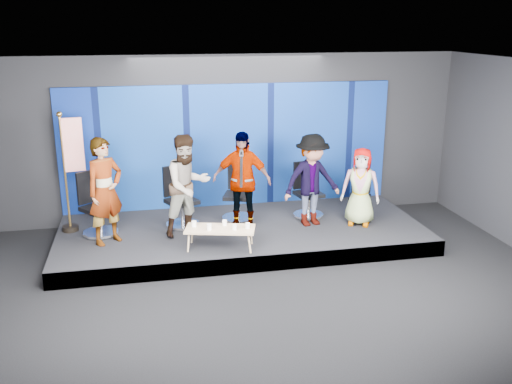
{
  "coord_description": "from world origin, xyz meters",
  "views": [
    {
      "loc": [
        -1.84,
        -7.78,
        4.17
      ],
      "look_at": [
        0.26,
        2.4,
        1.02
      ],
      "focal_mm": 40.0,
      "sensor_mm": 36.0,
      "label": 1
    }
  ],
  "objects_px": {
    "mug_c": "(225,223)",
    "chair_e": "(360,201)",
    "mug_e": "(248,226)",
    "panelist_d": "(312,180)",
    "chair_d": "(307,199)",
    "panelist_a": "(105,191)",
    "coffee_table": "(220,230)",
    "mug_b": "(209,227)",
    "flag_stand": "(71,169)",
    "chair_c": "(238,201)",
    "panelist_b": "(188,185)",
    "panelist_c": "(242,180)",
    "chair_a": "(97,214)",
    "chair_b": "(181,207)",
    "panelist_e": "(361,187)",
    "mug_d": "(235,227)",
    "mug_a": "(194,224)"
  },
  "relations": [
    {
      "from": "mug_d",
      "to": "flag_stand",
      "type": "bearing_deg",
      "value": 150.7
    },
    {
      "from": "chair_d",
      "to": "mug_e",
      "type": "distance_m",
      "value": 2.11
    },
    {
      "from": "panelist_c",
      "to": "coffee_table",
      "type": "height_order",
      "value": "panelist_c"
    },
    {
      "from": "panelist_d",
      "to": "coffee_table",
      "type": "bearing_deg",
      "value": -166.54
    },
    {
      "from": "chair_d",
      "to": "panelist_d",
      "type": "xyz_separation_m",
      "value": [
        -0.08,
        -0.5,
        0.54
      ]
    },
    {
      "from": "panelist_c",
      "to": "panelist_a",
      "type": "bearing_deg",
      "value": -154.79
    },
    {
      "from": "panelist_c",
      "to": "chair_a",
      "type": "bearing_deg",
      "value": -165.12
    },
    {
      "from": "panelist_d",
      "to": "mug_c",
      "type": "height_order",
      "value": "panelist_d"
    },
    {
      "from": "chair_a",
      "to": "panelist_e",
      "type": "height_order",
      "value": "panelist_e"
    },
    {
      "from": "chair_e",
      "to": "coffee_table",
      "type": "height_order",
      "value": "chair_e"
    },
    {
      "from": "chair_e",
      "to": "mug_d",
      "type": "distance_m",
      "value": 3.09
    },
    {
      "from": "chair_c",
      "to": "chair_e",
      "type": "height_order",
      "value": "chair_c"
    },
    {
      "from": "chair_b",
      "to": "chair_c",
      "type": "xyz_separation_m",
      "value": [
        1.17,
        0.15,
        -0.0
      ]
    },
    {
      "from": "panelist_b",
      "to": "panelist_a",
      "type": "bearing_deg",
      "value": 160.15
    },
    {
      "from": "panelist_d",
      "to": "chair_b",
      "type": "bearing_deg",
      "value": 159.37
    },
    {
      "from": "chair_e",
      "to": "mug_c",
      "type": "height_order",
      "value": "chair_e"
    },
    {
      "from": "chair_a",
      "to": "mug_b",
      "type": "bearing_deg",
      "value": -68.91
    },
    {
      "from": "mug_e",
      "to": "mug_a",
      "type": "bearing_deg",
      "value": 163.37
    },
    {
      "from": "chair_a",
      "to": "mug_d",
      "type": "bearing_deg",
      "value": -65.71
    },
    {
      "from": "mug_e",
      "to": "panelist_d",
      "type": "bearing_deg",
      "value": 33.55
    },
    {
      "from": "mug_b",
      "to": "flag_stand",
      "type": "relative_size",
      "value": 0.05
    },
    {
      "from": "chair_d",
      "to": "chair_c",
      "type": "bearing_deg",
      "value": 165.47
    },
    {
      "from": "chair_d",
      "to": "panelist_a",
      "type": "bearing_deg",
      "value": 179.23
    },
    {
      "from": "panelist_e",
      "to": "mug_a",
      "type": "distance_m",
      "value": 3.36
    },
    {
      "from": "panelist_d",
      "to": "chair_a",
      "type": "bearing_deg",
      "value": 165.38
    },
    {
      "from": "mug_c",
      "to": "chair_e",
      "type": "bearing_deg",
      "value": 19.15
    },
    {
      "from": "mug_e",
      "to": "coffee_table",
      "type": "bearing_deg",
      "value": 166.98
    },
    {
      "from": "mug_a",
      "to": "mug_b",
      "type": "height_order",
      "value": "mug_b"
    },
    {
      "from": "chair_b",
      "to": "coffee_table",
      "type": "distance_m",
      "value": 1.43
    },
    {
      "from": "coffee_table",
      "to": "mug_c",
      "type": "relative_size",
      "value": 13.47
    },
    {
      "from": "chair_e",
      "to": "mug_e",
      "type": "height_order",
      "value": "chair_e"
    },
    {
      "from": "panelist_b",
      "to": "mug_d",
      "type": "xyz_separation_m",
      "value": [
        0.71,
        -0.94,
        -0.53
      ]
    },
    {
      "from": "chair_b",
      "to": "mug_c",
      "type": "height_order",
      "value": "chair_b"
    },
    {
      "from": "mug_b",
      "to": "mug_e",
      "type": "relative_size",
      "value": 1.08
    },
    {
      "from": "mug_b",
      "to": "panelist_c",
      "type": "bearing_deg",
      "value": 52.72
    },
    {
      "from": "chair_a",
      "to": "chair_b",
      "type": "height_order",
      "value": "chair_a"
    },
    {
      "from": "chair_b",
      "to": "mug_a",
      "type": "bearing_deg",
      "value": -107.21
    },
    {
      "from": "chair_b",
      "to": "panelist_e",
      "type": "height_order",
      "value": "panelist_e"
    },
    {
      "from": "chair_c",
      "to": "flag_stand",
      "type": "distance_m",
      "value": 3.26
    },
    {
      "from": "mug_b",
      "to": "mug_c",
      "type": "bearing_deg",
      "value": 29.99
    },
    {
      "from": "panelist_d",
      "to": "chair_c",
      "type": "bearing_deg",
      "value": 145.39
    },
    {
      "from": "panelist_d",
      "to": "mug_e",
      "type": "xyz_separation_m",
      "value": [
        -1.45,
        -0.96,
        -0.48
      ]
    },
    {
      "from": "panelist_b",
      "to": "mug_e",
      "type": "xyz_separation_m",
      "value": [
        0.95,
        -0.91,
        -0.53
      ]
    },
    {
      "from": "chair_d",
      "to": "flag_stand",
      "type": "xyz_separation_m",
      "value": [
        -4.56,
        0.09,
        0.85
      ]
    },
    {
      "from": "panelist_a",
      "to": "mug_b",
      "type": "bearing_deg",
      "value": -60.07
    },
    {
      "from": "chair_e",
      "to": "panelist_c",
      "type": "bearing_deg",
      "value": -148.95
    },
    {
      "from": "mug_a",
      "to": "chair_a",
      "type": "bearing_deg",
      "value": 150.01
    },
    {
      "from": "chair_a",
      "to": "coffee_table",
      "type": "height_order",
      "value": "chair_a"
    },
    {
      "from": "chair_b",
      "to": "panelist_e",
      "type": "distance_m",
      "value": 3.52
    },
    {
      "from": "chair_d",
      "to": "mug_e",
      "type": "bearing_deg",
      "value": -146.63
    }
  ]
}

